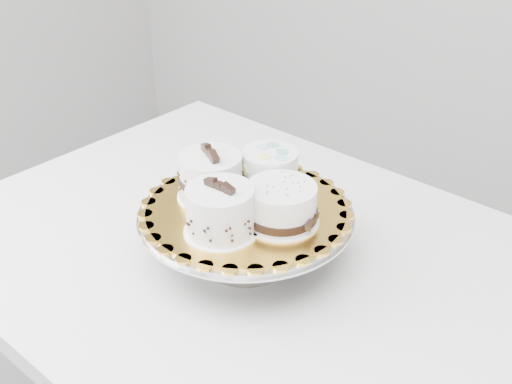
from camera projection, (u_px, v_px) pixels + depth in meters
The scene contains 7 objects.
table at pixel (276, 292), 1.18m from camera, with size 1.39×1.03×0.75m.
cake_stand at pixel (246, 226), 1.12m from camera, with size 0.37×0.37×0.10m.
cake_board at pixel (246, 209), 1.10m from camera, with size 0.34×0.34×0.01m, color gold.
cake_swirl at pixel (220, 212), 1.02m from camera, with size 0.12×0.12×0.10m.
cake_banded at pixel (211, 178), 1.11m from camera, with size 0.15×0.15×0.10m.
cake_dots at pixel (270, 170), 1.14m from camera, with size 0.13×0.13×0.08m.
cake_ribbon at pixel (282, 206), 1.05m from camera, with size 0.14×0.14×0.07m.
Camera 1 is at (0.48, -0.69, 1.44)m, focal length 45.00 mm.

